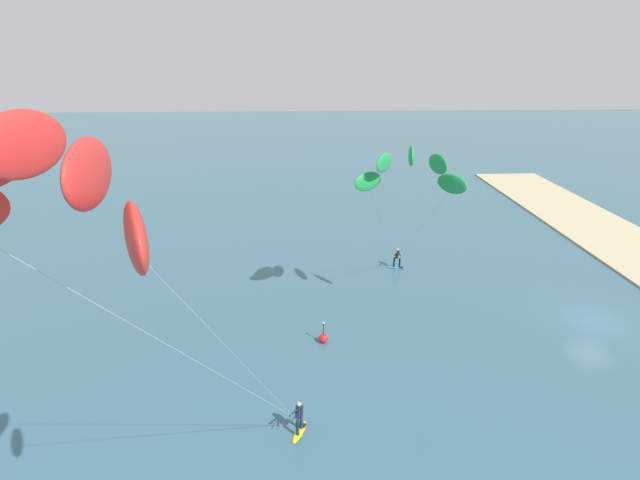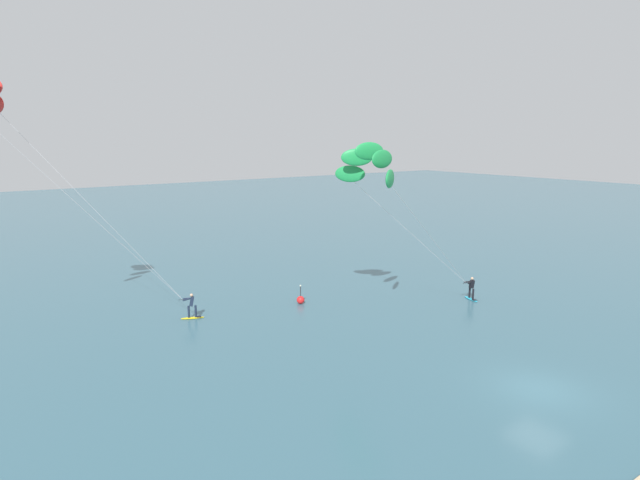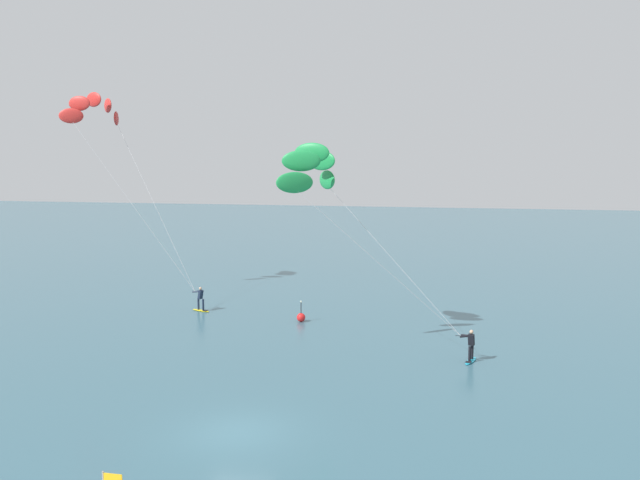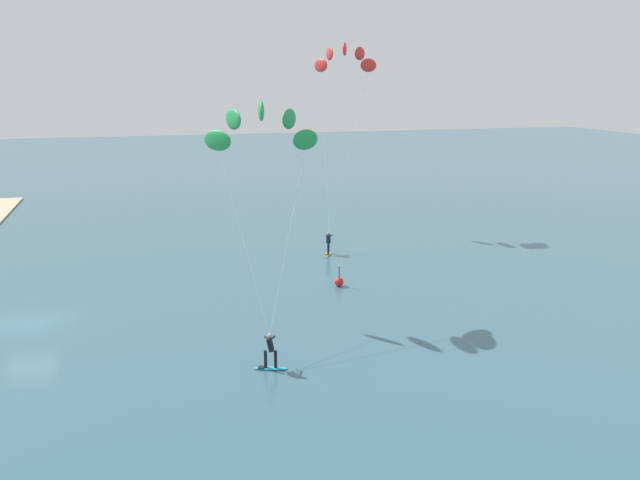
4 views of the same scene
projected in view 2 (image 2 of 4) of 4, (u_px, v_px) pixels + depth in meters
ground_plane at (539, 390)px, 25.30m from camera, size 240.00×240.00×0.00m
kitesurfer_nearshore at (373, 169)px, 33.72m from camera, size 10.47×6.31×11.31m
marker_buoy at (301, 300)px, 38.25m from camera, size 0.56×0.56×1.38m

